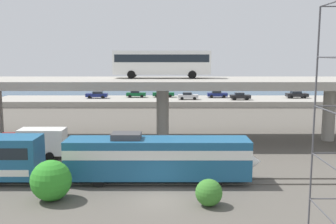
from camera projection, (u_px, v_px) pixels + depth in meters
ground_plane at (160, 199)px, 29.05m from camera, size 260.00×260.00×0.00m
rail_strip_near at (161, 184)px, 32.28m from camera, size 110.00×0.12×0.12m
rail_strip_far at (161, 178)px, 33.71m from camera, size 110.00×0.12×0.12m
train_locomotive at (168, 156)px, 32.68m from camera, size 16.16×3.04×4.18m
highway_overpass at (164, 85)px, 47.83m from camera, size 96.00×10.53×7.59m
transit_bus_on_overpass at (163, 62)px, 49.07m from camera, size 12.00×2.68×3.40m
service_truck_west at (35, 142)px, 40.44m from camera, size 6.80×2.46×3.04m
pier_parking_lot at (166, 101)px, 83.36m from camera, size 71.32×12.14×1.25m
parked_car_0 at (241, 96)px, 80.57m from camera, size 4.09×1.82×1.50m
parked_car_1 at (137, 94)px, 85.31m from camera, size 4.15×1.93×1.50m
parked_car_2 at (298, 94)px, 83.83m from camera, size 4.52×2.00×1.50m
parked_car_3 at (164, 94)px, 85.73m from camera, size 4.68×1.90×1.50m
parked_car_4 at (98, 95)px, 83.60m from camera, size 4.52×1.94×1.50m
parked_car_5 at (189, 96)px, 81.16m from camera, size 4.11×1.97×1.50m
parked_car_6 at (218, 94)px, 84.63m from camera, size 4.25×1.98×1.50m
harbor_water at (167, 93)px, 106.20m from camera, size 140.00×36.00×0.01m
shrub_left at (52, 180)px, 28.71m from camera, size 2.99×2.99×2.99m
shrub_right at (210, 193)px, 27.71m from camera, size 1.92×1.92×1.92m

